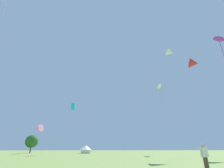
{
  "coord_description": "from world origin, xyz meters",
  "views": [
    {
      "loc": [
        -5.29,
        -2.18,
        1.4
      ],
      "look_at": [
        0.0,
        32.0,
        15.42
      ],
      "focal_mm": 25.78,
      "sensor_mm": 36.0,
      "label": 1
    }
  ],
  "objects": [
    {
      "name": "kite_white_delta",
      "position": [
        15.2,
        30.78,
        24.85
      ],
      "size": [
        2.88,
        2.61,
        26.15
      ],
      "color": "white",
      "rests_on": "ground"
    },
    {
      "name": "kite_pink_delta",
      "position": [
        -20.41,
        53.56,
        7.39
      ],
      "size": [
        3.71,
        3.31,
        8.8
      ],
      "color": "pink",
      "rests_on": "ground"
    },
    {
      "name": "person_spectator",
      "position": [
        2.58,
        8.4,
        0.85
      ],
      "size": [
        0.57,
        0.29,
        1.73
      ],
      "color": "#473828",
      "rests_on": "ground"
    },
    {
      "name": "kite_red_delta",
      "position": [
        20.84,
        30.12,
        21.67
      ],
      "size": [
        3.45,
        3.97,
        23.07
      ],
      "color": "red",
      "rests_on": "ground"
    },
    {
      "name": "kite_cyan_box",
      "position": [
        -9.55,
        46.42,
        13.29
      ],
      "size": [
        3.19,
        2.32,
        14.38
      ],
      "color": "#1EB7CC",
      "rests_on": "ground"
    },
    {
      "name": "tree_distant_left",
      "position": [
        -25.88,
        67.6,
        4.16
      ],
      "size": [
        4.75,
        4.75,
        6.55
      ],
      "color": "brown",
      "rests_on": "ground"
    },
    {
      "name": "festival_tent_right",
      "position": [
        -5.1,
        57.16,
        1.41
      ],
      "size": [
        3.91,
        3.91,
        2.54
      ],
      "color": "white",
      "rests_on": "ground"
    },
    {
      "name": "kite_white_parafoil",
      "position": [
        17.9,
        44.68,
        20.74
      ],
      "size": [
        2.69,
        4.32,
        21.45
      ],
      "color": "white",
      "rests_on": "ground"
    },
    {
      "name": "kite_purple_parafoil",
      "position": [
        23.93,
        24.27,
        25.05
      ],
      "size": [
        3.61,
        3.06,
        25.68
      ],
      "color": "purple",
      "rests_on": "ground"
    }
  ]
}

